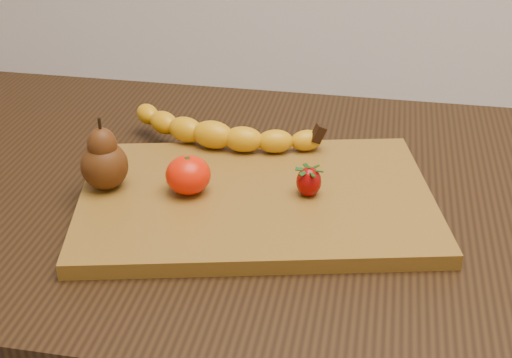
% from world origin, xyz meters
% --- Properties ---
extents(table, '(1.00, 0.70, 0.76)m').
position_xyz_m(table, '(0.00, 0.00, 0.66)').
color(table, black).
rests_on(table, ground).
extents(cutting_board, '(0.51, 0.39, 0.02)m').
position_xyz_m(cutting_board, '(0.08, -0.04, 0.77)').
color(cutting_board, brown).
rests_on(cutting_board, table).
extents(banana, '(0.26, 0.11, 0.04)m').
position_xyz_m(banana, '(-0.01, 0.07, 0.80)').
color(banana, '#E09F0A').
rests_on(banana, cutting_board).
extents(pear, '(0.06, 0.06, 0.10)m').
position_xyz_m(pear, '(-0.12, -0.06, 0.83)').
color(pear, '#4C270C').
rests_on(pear, cutting_board).
extents(mandarin, '(0.06, 0.06, 0.05)m').
position_xyz_m(mandarin, '(-0.01, -0.06, 0.80)').
color(mandarin, red).
rests_on(mandarin, cutting_board).
extents(strawberry, '(0.03, 0.03, 0.04)m').
position_xyz_m(strawberry, '(0.14, -0.04, 0.80)').
color(strawberry, '#8D0403').
rests_on(strawberry, cutting_board).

